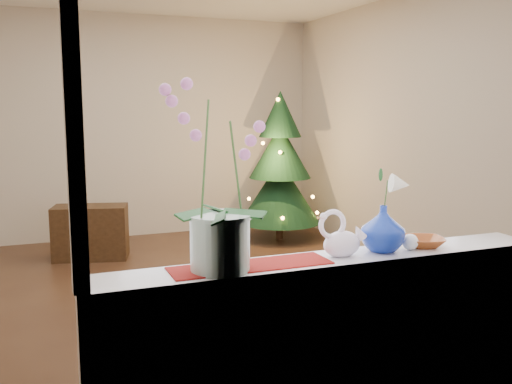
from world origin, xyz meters
The scene contains 16 objects.
ground centered at (0.00, 0.00, 0.00)m, with size 5.00×5.00×0.00m, color #321E14.
wall_back centered at (0.00, 2.50, 1.35)m, with size 4.50×0.10×2.70m, color beige.
wall_front centered at (0.00, -2.50, 1.35)m, with size 4.50×0.10×2.70m, color beige.
wall_right centered at (2.25, 0.00, 1.35)m, with size 0.10×5.00×2.70m, color beige.
window_apron centered at (0.00, -2.46, 0.44)m, with size 2.20×0.08×0.88m, color white.
windowsill centered at (0.00, -2.37, 0.90)m, with size 2.20×0.26×0.04m, color white.
window_frame centered at (0.00, -2.47, 1.70)m, with size 2.22×0.06×1.60m, color white, non-canonical shape.
runner centered at (-0.38, -2.37, 0.92)m, with size 0.70×0.20×0.01m, color maroon.
orchid_pot centered at (-0.52, -2.38, 1.31)m, with size 0.27×0.27×0.78m, color silver, non-canonical shape.
swan centered at (0.06, -2.37, 1.02)m, with size 0.24×0.11×0.21m, color white, non-canonical shape.
blue_vase centered at (0.29, -2.36, 1.05)m, with size 0.24×0.24×0.25m, color navy.
lily centered at (0.29, -2.36, 1.26)m, with size 0.14×0.08×0.19m, color silver, non-canonical shape.
paperweight centered at (0.42, -2.39, 0.96)m, with size 0.08×0.08×0.08m, color white.
amber_dish centered at (0.52, -2.36, 0.94)m, with size 0.17×0.17×0.04m, color brown.
xmas_tree centered at (1.55, 1.67, 0.89)m, with size 0.98×0.98×1.79m, color black, non-canonical shape.
side_table centered at (-0.68, 1.56, 0.28)m, with size 0.75×0.38×0.57m, color black.
Camera 1 is at (-1.22, -4.56, 1.59)m, focal length 40.00 mm.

